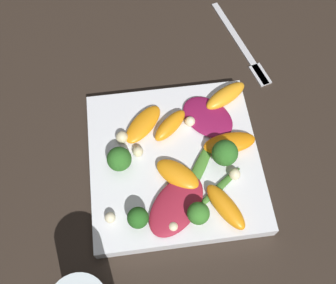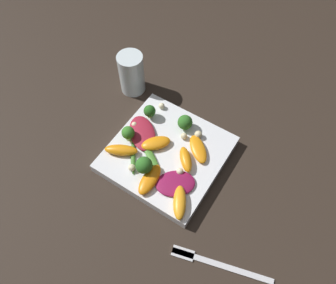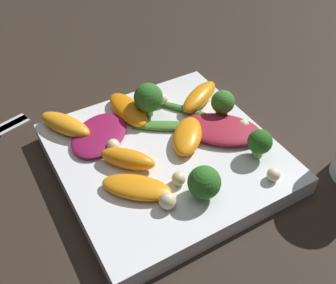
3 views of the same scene
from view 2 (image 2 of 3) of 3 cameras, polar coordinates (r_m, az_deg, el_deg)
name	(u,v)px [view 2 (image 2 of 3)]	position (r m, az deg, el deg)	size (l,w,h in m)	color
ground_plane	(167,157)	(0.76, -0.21, -2.56)	(2.40, 2.40, 0.00)	#2D231C
plate	(167,154)	(0.75, -0.21, -2.10)	(0.25, 0.25, 0.02)	white
drinking_glass	(132,73)	(0.85, -6.36, 11.79)	(0.06, 0.06, 0.11)	silver
fork	(210,262)	(0.68, 7.36, -19.98)	(0.07, 0.20, 0.01)	silver
radicchio_leaf_0	(175,183)	(0.70, 1.29, -7.22)	(0.10, 0.10, 0.01)	maroon
radicchio_leaf_1	(142,133)	(0.76, -4.50, 1.59)	(0.11, 0.11, 0.01)	maroon
orange_segment_0	(185,160)	(0.72, 3.02, -3.16)	(0.06, 0.06, 0.02)	orange
orange_segment_1	(198,149)	(0.74, 5.27, -1.22)	(0.07, 0.08, 0.01)	orange
orange_segment_2	(121,150)	(0.74, -8.15, -1.40)	(0.06, 0.08, 0.02)	orange
orange_segment_3	(157,142)	(0.74, -1.99, -0.03)	(0.07, 0.07, 0.02)	orange
orange_segment_4	(150,179)	(0.70, -3.20, -6.53)	(0.08, 0.04, 0.02)	orange
orange_segment_5	(180,202)	(0.68, 2.04, -10.46)	(0.08, 0.06, 0.02)	orange
broccoli_floret_0	(144,165)	(0.69, -4.20, -4.07)	(0.04, 0.04, 0.05)	#7A9E51
broccoli_floret_1	(128,133)	(0.75, -6.95, 1.55)	(0.03, 0.03, 0.04)	#84AD5B
broccoli_floret_2	(187,123)	(0.76, 3.25, 3.28)	(0.03, 0.03, 0.04)	#84AD5B
broccoli_floret_3	(150,111)	(0.78, -3.22, 5.37)	(0.03, 0.03, 0.04)	#84AD5B
arugula_sprig_0	(133,157)	(0.73, -6.11, -2.56)	(0.08, 0.06, 0.01)	#3D7528
arugula_sprig_1	(151,156)	(0.73, -3.02, -2.53)	(0.06, 0.09, 0.01)	#47842D
macadamia_nut_0	(162,106)	(0.80, -1.12, 6.31)	(0.01, 0.01, 0.01)	beige
macadamia_nut_1	(132,168)	(0.71, -6.31, -4.47)	(0.02, 0.02, 0.02)	beige
macadamia_nut_2	(180,171)	(0.71, 2.09, -5.14)	(0.02, 0.02, 0.02)	beige
macadamia_nut_3	(198,134)	(0.76, 5.30, 1.32)	(0.02, 0.02, 0.02)	beige
macadamia_nut_4	(184,136)	(0.75, 2.80, 1.03)	(0.02, 0.02, 0.02)	beige
macadamia_nut_5	(134,125)	(0.77, -5.87, 3.00)	(0.01, 0.01, 0.01)	beige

